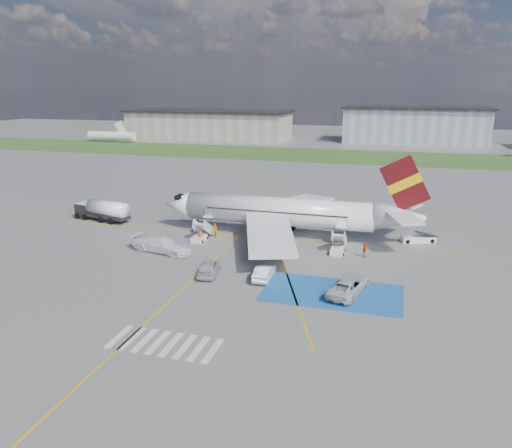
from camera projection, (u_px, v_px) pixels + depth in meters
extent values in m
plane|color=#60605E|center=(249.00, 269.00, 56.92)|extent=(400.00, 400.00, 0.00)
cube|color=#2D4C1E|center=(343.00, 156.00, 144.77)|extent=(400.00, 30.00, 0.01)
cube|color=gold|center=(274.00, 239.00, 68.02)|extent=(120.00, 0.20, 0.01)
cube|color=gold|center=(171.00, 300.00, 49.00)|extent=(0.20, 60.00, 0.01)
cube|color=gold|center=(274.00, 239.00, 68.02)|extent=(20.71, 56.45, 0.01)
cube|color=#1A569C|center=(332.00, 293.00, 50.57)|extent=(14.00, 8.00, 0.01)
cube|color=silver|center=(119.00, 337.00, 41.87)|extent=(0.60, 4.00, 0.01)
cube|color=silver|center=(132.00, 338.00, 41.55)|extent=(0.60, 4.00, 0.01)
cube|color=silver|center=(145.00, 340.00, 41.23)|extent=(0.60, 4.00, 0.01)
cube|color=silver|center=(158.00, 342.00, 40.91)|extent=(0.60, 4.00, 0.01)
cube|color=silver|center=(171.00, 345.00, 40.59)|extent=(0.60, 4.00, 0.01)
cube|color=silver|center=(185.00, 347.00, 40.28)|extent=(0.60, 4.00, 0.01)
cube|color=silver|center=(199.00, 349.00, 39.96)|extent=(0.60, 4.00, 0.01)
cube|color=silver|center=(213.00, 351.00, 39.64)|extent=(0.60, 4.00, 0.01)
cube|color=gray|center=(209.00, 125.00, 190.34)|extent=(60.00, 22.00, 10.00)
cube|color=gray|center=(414.00, 126.00, 174.81)|extent=(48.00, 18.00, 12.00)
cylinder|color=white|center=(278.00, 211.00, 68.94)|extent=(26.00, 3.90, 3.90)
cone|color=white|center=(178.00, 204.00, 72.91)|extent=(4.00, 3.90, 3.90)
cube|color=black|center=(182.00, 198.00, 72.47)|extent=(1.67, 1.90, 0.82)
cone|color=white|center=(400.00, 217.00, 64.54)|extent=(6.50, 3.90, 3.90)
cube|color=white|center=(270.00, 233.00, 60.98)|extent=(9.86, 15.95, 1.40)
cube|color=white|center=(297.00, 202.00, 76.70)|extent=(9.86, 15.95, 1.40)
cylinder|color=#38383A|center=(268.00, 237.00, 64.31)|extent=(3.40, 2.10, 2.10)
cylinder|color=#38383A|center=(287.00, 215.00, 74.66)|extent=(3.40, 2.10, 2.10)
cube|color=#500D10|center=(405.00, 184.00, 63.25)|extent=(6.62, 0.30, 7.45)
cube|color=yellow|center=(405.00, 184.00, 63.25)|extent=(4.36, 0.40, 3.08)
cube|color=white|center=(405.00, 218.00, 61.23)|extent=(4.73, 5.95, 0.49)
cube|color=white|center=(405.00, 206.00, 67.14)|extent=(4.73, 5.95, 0.49)
cube|color=black|center=(275.00, 212.00, 67.03)|extent=(19.50, 0.04, 0.18)
cube|color=black|center=(281.00, 206.00, 70.65)|extent=(19.50, 0.04, 0.18)
cube|color=white|center=(203.00, 228.00, 68.15)|extent=(1.40, 3.73, 2.32)
cube|color=white|center=(208.00, 217.00, 69.62)|extent=(1.40, 1.00, 0.12)
cylinder|color=black|center=(203.00, 213.00, 69.66)|extent=(0.06, 0.06, 1.10)
cylinder|color=black|center=(213.00, 213.00, 69.29)|extent=(0.06, 0.06, 1.10)
cube|color=white|center=(199.00, 239.00, 66.97)|extent=(1.60, 2.40, 0.70)
cube|color=white|center=(339.00, 239.00, 63.25)|extent=(1.40, 3.73, 2.32)
cube|color=white|center=(341.00, 227.00, 64.72)|extent=(1.40, 1.00, 0.12)
cylinder|color=black|center=(336.00, 222.00, 64.75)|extent=(0.06, 0.06, 1.10)
cylinder|color=black|center=(347.00, 223.00, 64.38)|extent=(0.06, 0.06, 1.10)
cube|color=white|center=(337.00, 251.00, 62.07)|extent=(1.60, 2.40, 0.70)
cube|color=black|center=(86.00, 210.00, 78.43)|extent=(2.76, 2.76, 2.33)
cylinder|color=white|center=(108.00, 209.00, 76.07)|extent=(7.23, 3.67, 2.33)
cube|color=black|center=(109.00, 216.00, 76.39)|extent=(7.23, 3.67, 0.51)
cube|color=white|center=(201.00, 228.00, 70.27)|extent=(1.97, 1.45, 1.24)
cube|color=black|center=(201.00, 224.00, 70.08)|extent=(1.86, 1.34, 0.11)
cube|color=white|center=(418.00, 239.00, 66.71)|extent=(4.72, 2.92, 0.75)
cube|color=black|center=(427.00, 234.00, 66.61)|extent=(3.13, 2.04, 0.83)
imported|color=#AEB1B5|center=(209.00, 267.00, 55.17)|extent=(2.77, 5.26, 1.71)
imported|color=silver|center=(264.00, 272.00, 53.96)|extent=(1.78, 4.76, 1.55)
imported|color=silver|center=(349.00, 283.00, 50.41)|extent=(3.86, 6.16, 2.14)
imported|color=white|center=(161.00, 242.00, 62.46)|extent=(6.80, 3.89, 2.51)
imported|color=#FF5E0D|center=(201.00, 236.00, 66.47)|extent=(0.73, 0.65, 1.67)
imported|color=orange|center=(214.00, 230.00, 68.62)|extent=(0.99, 1.13, 1.96)
imported|color=#EB580C|center=(365.00, 250.00, 60.72)|extent=(0.68, 1.17, 1.88)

